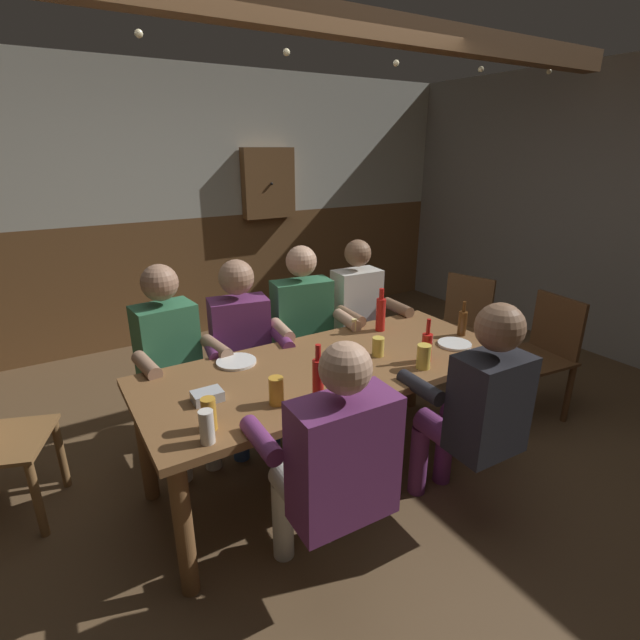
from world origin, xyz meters
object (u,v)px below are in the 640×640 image
Objects in this scene: bottle_1 at (381,313)px; pint_glass_2 at (276,391)px; plate_0 at (236,362)px; bottle_3 at (318,379)px; pint_glass_4 at (207,427)px; pint_glass_0 at (424,357)px; bottle_0 at (427,346)px; person_2 at (306,328)px; person_1 at (243,343)px; person_0 at (172,357)px; person_3 at (362,318)px; chair_empty_far_end at (541,353)px; pint_glass_3 at (209,414)px; bottle_2 at (462,323)px; person_4 at (334,462)px; wall_dart_cabinet at (268,183)px; dining_table at (331,379)px; person_5 at (476,404)px; condiment_caddy at (207,396)px; plate_1 at (455,344)px; pint_glass_1 at (378,347)px; table_candle at (354,325)px; chair_empty_near_right at (460,327)px.

pint_glass_2 is at bearing -153.87° from bottle_1.
plate_0 is 0.77× the size of bottle_3.
pint_glass_0 is at bearing 2.57° from pint_glass_4.
person_2 is at bearing 105.62° from bottle_0.
pint_glass_2 is (-0.20, -0.89, 0.13)m from person_1.
person_3 reaches higher than person_0.
bottle_1 is (0.33, -0.40, 0.17)m from person_2.
person_2 is at bearing 52.80° from pint_glass_2.
pint_glass_3 is at bearing 98.43° from chair_empty_far_end.
bottle_1 is 0.52m from bottle_2.
pint_glass_4 is at bearing 145.20° from person_4.
bottle_0 is 0.36× the size of wall_dart_cabinet.
person_2 reaches higher than bottle_2.
wall_dart_cabinet is at bearing 59.67° from pint_glass_4.
person_0 is 1.04m from pint_glass_4.
bottle_2 is at bearing 87.27° from chair_empty_far_end.
person_2 is 1.47m from pint_glass_4.
dining_table is at bearing 152.81° from bottle_0.
person_5 is at bearing 2.05° from person_4.
condiment_caddy reaches higher than plate_0.
bottle_2 reaches higher than pint_glass_3.
person_4 reaches higher than pint_glass_2.
condiment_caddy is at bearing 66.47° from person_1.
pint_glass_2 is (-1.00, -0.49, -0.05)m from bottle_1.
plate_1 is at bearing 131.93° from person_2.
pint_glass_3 is (-1.08, -0.22, 0.02)m from pint_glass_1.
plate_1 is at bearing 13.61° from bottle_0.
person_2 reaches higher than plate_0.
person_3 is 1.40× the size of chair_empty_far_end.
person_1 is at bearing 127.22° from pint_glass_1.
table_candle is at bearing 92.71° from person_5.
pint_glass_1 is at bearing 95.43° from chair_empty_near_right.
wall_dart_cabinet is at bearing 77.48° from table_candle.
bottle_0 is 0.50m from bottle_2.
person_2 is at bearing 66.02° from chair_empty_far_end.
person_3 is at bearing -170.14° from person_1.
plate_1 is 1.48× the size of pint_glass_2.
person_1 is at bearing 60.06° from pint_glass_3.
bottle_3 is at bearing -31.69° from condiment_caddy.
dining_table is 0.73m from condiment_caddy.
person_0 is at bearing 150.50° from plate_1.
person_4 reaches higher than table_candle.
chair_empty_near_right is at bearing 22.27° from pint_glass_1.
pint_glass_0 is (-0.38, -0.13, 0.06)m from plate_1.
table_candle is 0.59× the size of pint_glass_2.
bottle_1 is at bearing 74.74° from pint_glass_0.
person_3 is 5.52× the size of bottle_2.
condiment_caddy is at bearing 143.66° from pint_glass_2.
person_3 is at bearing 17.88° from plate_0.
pint_glass_1 is (-0.65, 0.03, -0.03)m from bottle_2.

